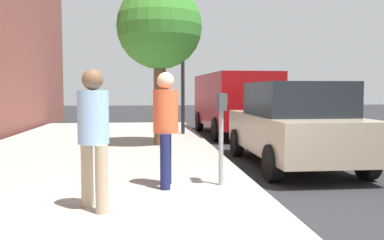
% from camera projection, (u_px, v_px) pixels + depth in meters
% --- Properties ---
extents(ground_plane, '(80.00, 80.00, 0.00)m').
position_uv_depth(ground_plane, '(287.00, 222.00, 5.01)').
color(ground_plane, '#232326').
rests_on(ground_plane, ground).
extents(sidewalk_slab, '(28.00, 6.00, 0.15)m').
position_uv_depth(sidewalk_slab, '(33.00, 224.00, 4.69)').
color(sidewalk_slab, gray).
rests_on(sidewalk_slab, ground_plane).
extents(parking_meter, '(0.36, 0.12, 1.41)m').
position_uv_depth(parking_meter, '(221.00, 119.00, 6.25)').
color(parking_meter, gray).
rests_on(parking_meter, sidewalk_slab).
extents(pedestrian_at_meter, '(0.52, 0.37, 1.72)m').
position_uv_depth(pedestrian_at_meter, '(166.00, 120.00, 6.15)').
color(pedestrian_at_meter, '#191E4C').
rests_on(pedestrian_at_meter, sidewalk_slab).
extents(pedestrian_bystander, '(0.46, 0.37, 1.71)m').
position_uv_depth(pedestrian_bystander, '(93.00, 128.00, 4.93)').
color(pedestrian_bystander, tan).
rests_on(pedestrian_bystander, sidewalk_slab).
extents(parked_sedan_near, '(4.41, 1.98, 1.77)m').
position_uv_depth(parked_sedan_near, '(294.00, 124.00, 8.60)').
color(parked_sedan_near, gray).
rests_on(parked_sedan_near, ground_plane).
extents(parked_van_far, '(5.27, 2.27, 2.18)m').
position_uv_depth(parked_van_far, '(233.00, 100.00, 14.66)').
color(parked_van_far, maroon).
rests_on(parked_van_far, ground_plane).
extents(street_tree, '(2.24, 2.24, 4.25)m').
position_uv_depth(street_tree, '(159.00, 28.00, 10.76)').
color(street_tree, brown).
rests_on(street_tree, sidewalk_slab).
extents(traffic_signal, '(0.24, 0.44, 3.60)m').
position_uv_depth(traffic_signal, '(186.00, 61.00, 13.66)').
color(traffic_signal, black).
rests_on(traffic_signal, sidewalk_slab).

